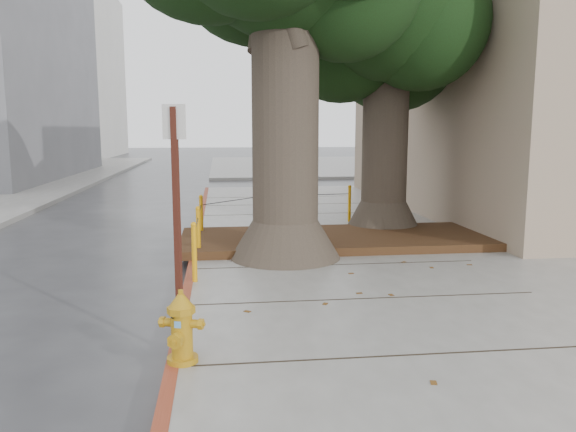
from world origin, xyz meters
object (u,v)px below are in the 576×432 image
(car_red, at_px, (461,170))
(car_silver, at_px, (404,171))
(fire_hydrant, at_px, (181,327))
(signpost, at_px, (177,212))

(car_red, bearing_deg, car_silver, 113.59)
(fire_hydrant, relative_size, car_silver, 0.22)
(car_silver, distance_m, car_red, 3.51)
(fire_hydrant, xyz_separation_m, car_silver, (8.73, 19.06, 0.08))
(car_red, bearing_deg, signpost, 151.30)
(car_red, bearing_deg, fire_hydrant, 152.00)
(signpost, bearing_deg, fire_hydrant, -63.12)
(signpost, bearing_deg, car_red, 79.80)
(fire_hydrant, height_order, car_silver, car_silver)
(car_silver, bearing_deg, fire_hydrant, 161.66)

